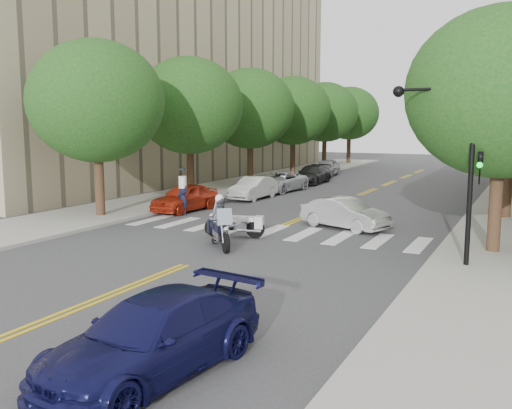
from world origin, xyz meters
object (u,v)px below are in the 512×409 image
Objects in this scene: convertible at (345,213)px; sedan_blue at (153,337)px; motorcycle_parked at (240,224)px; officer_standing at (183,196)px; motorcycle_police at (219,224)px.

convertible is 0.83× the size of sedan_blue.
motorcycle_parked is 4.91m from convertible.
sedan_blue is (1.28, -15.50, 0.04)m from convertible.
motorcycle_parked is 6.41m from officer_standing.
officer_standing is (-5.38, 5.68, 0.05)m from motorcycle_police.
officer_standing is 0.46× the size of convertible.
motorcycle_parked is 1.28× the size of officer_standing.
sedan_blue is (9.65, -15.50, -0.22)m from officer_standing.
convertible is (3.18, 3.74, 0.12)m from motorcycle_parked.
motorcycle_parked is 0.49× the size of sedan_blue.
motorcycle_police is 10.71m from sedan_blue.
motorcycle_police reaches higher than officer_standing.
officer_standing is (-5.19, 3.74, 0.38)m from motorcycle_parked.
convertible is at bearing -56.25° from motorcycle_parked.
motorcycle_parked is at bearing 118.65° from sedan_blue.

